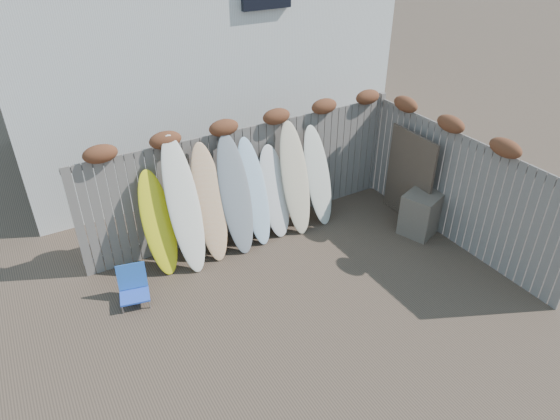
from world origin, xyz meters
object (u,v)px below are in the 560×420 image
wooden_crate (421,213)px  surfboard_0 (158,224)px  lattice_panel (409,177)px  beach_chair (133,286)px

wooden_crate → surfboard_0: (-4.47, 1.36, 0.47)m
wooden_crate → surfboard_0: bearing=163.0°
wooden_crate → lattice_panel: bearing=78.5°
surfboard_0 → beach_chair: bearing=-141.2°
beach_chair → surfboard_0: (0.66, 0.57, 0.60)m
wooden_crate → surfboard_0: 4.70m
wooden_crate → surfboard_0: size_ratio=0.44×
surfboard_0 → wooden_crate: bearing=-18.8°
wooden_crate → beach_chair: bearing=171.2°
beach_chair → lattice_panel: 5.29m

